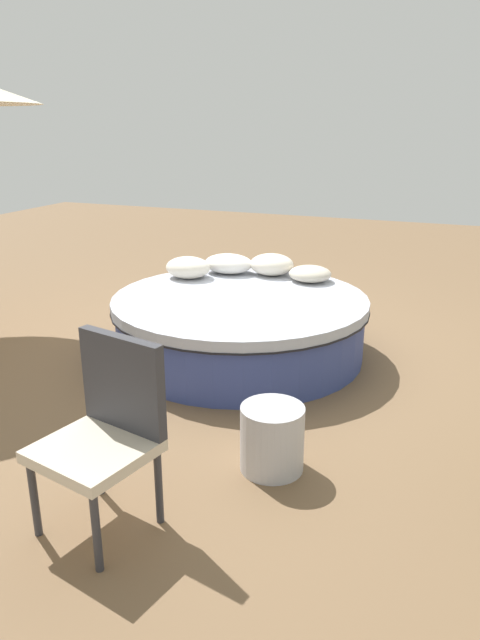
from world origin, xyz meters
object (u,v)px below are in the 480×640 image
object	(u,v)px
round_bed	(240,325)
throw_pillow_3	(188,267)
throw_pillow_2	(229,264)
throw_pillow_1	(272,264)
side_table	(272,438)
throw_pillow_0	(310,274)
patio_chair	(107,422)

from	to	relation	value
round_bed	throw_pillow_3	distance (m)	0.89
throw_pillow_2	throw_pillow_1	bearing A→B (deg)	-167.95
throw_pillow_1	throw_pillow_2	world-z (taller)	throw_pillow_1
throw_pillow_2	side_table	distance (m)	2.70
throw_pillow_2	throw_pillow_3	bearing A→B (deg)	47.59
throw_pillow_0	throw_pillow_2	bearing A→B (deg)	-0.97
throw_pillow_0	side_table	xyz separation A→B (m)	(-0.41, 2.33, -0.41)
throw_pillow_3	patio_chair	world-z (taller)	patio_chair
side_table	round_bed	bearing A→B (deg)	-62.54
throw_pillow_1	side_table	distance (m)	2.61
throw_pillow_1	throw_pillow_3	xyz separation A→B (m)	(0.71, 0.41, -0.00)
throw_pillow_2	patio_chair	bearing A→B (deg)	101.59
patio_chair	side_table	distance (m)	1.03
throw_pillow_3	patio_chair	bearing A→B (deg)	108.42
throw_pillow_1	patio_chair	size ratio (longest dim) A/B	0.44
round_bed	throw_pillow_1	bearing A→B (deg)	-90.75
round_bed	side_table	distance (m)	1.82
throw_pillow_2	patio_chair	xyz separation A→B (m)	(-0.63, 3.09, -0.07)
round_bed	throw_pillow_2	distance (m)	0.91
round_bed	throw_pillow_2	bearing A→B (deg)	-60.70
throw_pillow_0	throw_pillow_1	size ratio (longest dim) A/B	0.92
round_bed	throw_pillow_3	world-z (taller)	throw_pillow_3
throw_pillow_0	throw_pillow_1	xyz separation A→B (m)	(0.42, -0.10, 0.03)
throw_pillow_0	throw_pillow_1	bearing A→B (deg)	-14.02
round_bed	throw_pillow_1	xyz separation A→B (m)	(-0.01, -0.82, 0.36)
round_bed	throw_pillow_0	size ratio (longest dim) A/B	5.54
throw_pillow_3	throw_pillow_1	bearing A→B (deg)	-150.22
throw_pillow_2	patio_chair	size ratio (longest dim) A/B	0.50
patio_chair	round_bed	bearing A→B (deg)	-71.84
throw_pillow_2	patio_chair	distance (m)	3.15
throw_pillow_1	side_table	world-z (taller)	throw_pillow_1
throw_pillow_3	side_table	distance (m)	2.59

